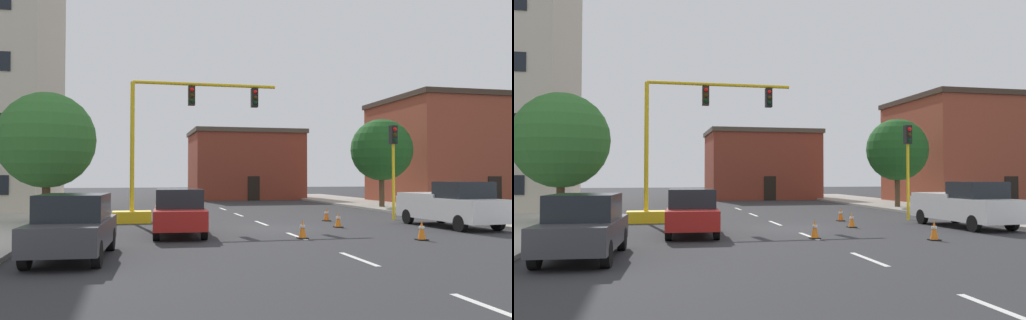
% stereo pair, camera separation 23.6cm
% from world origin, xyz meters
% --- Properties ---
extents(ground_plane, '(160.00, 160.00, 0.00)m').
position_xyz_m(ground_plane, '(0.00, 0.00, 0.00)').
color(ground_plane, '#2D2D30').
extents(sidewalk_left, '(6.00, 56.00, 0.14)m').
position_xyz_m(sidewalk_left, '(-12.19, 8.00, 0.07)').
color(sidewalk_left, '#B2ADA3').
rests_on(sidewalk_left, ground_plane).
extents(sidewalk_right, '(6.00, 56.00, 0.14)m').
position_xyz_m(sidewalk_right, '(12.19, 8.00, 0.07)').
color(sidewalk_right, '#9E998E').
rests_on(sidewalk_right, ground_plane).
extents(lane_stripe_seg_0, '(0.16, 2.40, 0.01)m').
position_xyz_m(lane_stripe_seg_0, '(0.00, -14.00, 0.00)').
color(lane_stripe_seg_0, silver).
rests_on(lane_stripe_seg_0, ground_plane).
extents(lane_stripe_seg_1, '(0.16, 2.40, 0.01)m').
position_xyz_m(lane_stripe_seg_1, '(0.00, -8.50, 0.00)').
color(lane_stripe_seg_1, silver).
rests_on(lane_stripe_seg_1, ground_plane).
extents(lane_stripe_seg_2, '(0.16, 2.40, 0.01)m').
position_xyz_m(lane_stripe_seg_2, '(0.00, -3.00, 0.00)').
color(lane_stripe_seg_2, silver).
rests_on(lane_stripe_seg_2, ground_plane).
extents(lane_stripe_seg_3, '(0.16, 2.40, 0.01)m').
position_xyz_m(lane_stripe_seg_3, '(0.00, 2.50, 0.00)').
color(lane_stripe_seg_3, silver).
rests_on(lane_stripe_seg_3, ground_plane).
extents(lane_stripe_seg_4, '(0.16, 2.40, 0.01)m').
position_xyz_m(lane_stripe_seg_4, '(0.00, 8.00, 0.00)').
color(lane_stripe_seg_4, silver).
rests_on(lane_stripe_seg_4, ground_plane).
extents(lane_stripe_seg_5, '(0.16, 2.40, 0.01)m').
position_xyz_m(lane_stripe_seg_5, '(0.00, 13.50, 0.00)').
color(lane_stripe_seg_5, silver).
rests_on(lane_stripe_seg_5, ground_plane).
extents(building_brick_center, '(10.51, 8.60, 6.62)m').
position_xyz_m(building_brick_center, '(4.75, 29.00, 3.32)').
color(building_brick_center, brown).
rests_on(building_brick_center, ground_plane).
extents(building_row_right, '(11.10, 10.64, 8.52)m').
position_xyz_m(building_row_right, '(19.64, 16.74, 4.27)').
color(building_row_right, brown).
rests_on(building_row_right, ground_plane).
extents(traffic_signal_gantry, '(7.96, 1.20, 6.83)m').
position_xyz_m(traffic_signal_gantry, '(-5.00, 4.12, 2.18)').
color(traffic_signal_gantry, yellow).
rests_on(traffic_signal_gantry, ground_plane).
extents(traffic_light_pole_right, '(0.32, 0.47, 4.80)m').
position_xyz_m(traffic_light_pole_right, '(7.01, 2.80, 3.53)').
color(traffic_light_pole_right, yellow).
rests_on(traffic_light_pole_right, ground_plane).
extents(tree_right_mid, '(4.21, 4.21, 6.13)m').
position_xyz_m(tree_right_mid, '(10.64, 11.39, 4.01)').
color(tree_right_mid, '#4C3823').
rests_on(tree_right_mid, ground_plane).
extents(tree_left_near, '(4.38, 4.38, 6.06)m').
position_xyz_m(tree_left_near, '(-9.76, 3.84, 3.86)').
color(tree_left_near, '#4C3823').
rests_on(tree_left_near, ground_plane).
extents(pickup_truck_white, '(2.35, 5.52, 1.99)m').
position_xyz_m(pickup_truck_white, '(7.57, -1.28, 0.97)').
color(pickup_truck_white, white).
rests_on(pickup_truck_white, ground_plane).
extents(sedan_dark_gray_near_left, '(2.14, 4.61, 1.74)m').
position_xyz_m(sedan_dark_gray_near_left, '(-7.48, -6.76, 0.89)').
color(sedan_dark_gray_near_left, '#3D3D42').
rests_on(sedan_dark_gray_near_left, ground_plane).
extents(sedan_red_mid_left, '(2.13, 4.61, 1.74)m').
position_xyz_m(sedan_red_mid_left, '(-4.21, -1.72, 0.89)').
color(sedan_red_mid_left, '#B21E19').
rests_on(sedan_red_mid_left, ground_plane).
extents(traffic_cone_roadside_a, '(0.36, 0.36, 0.66)m').
position_xyz_m(traffic_cone_roadside_a, '(2.77, -0.23, 0.32)').
color(traffic_cone_roadside_a, black).
rests_on(traffic_cone_roadside_a, ground_plane).
extents(traffic_cone_roadside_b, '(0.36, 0.36, 0.65)m').
position_xyz_m(traffic_cone_roadside_b, '(3.43, 2.95, 0.32)').
color(traffic_cone_roadside_b, black).
rests_on(traffic_cone_roadside_b, ground_plane).
extents(traffic_cone_roadside_c, '(0.36, 0.36, 0.70)m').
position_xyz_m(traffic_cone_roadside_c, '(3.87, -5.15, 0.34)').
color(traffic_cone_roadside_c, black).
rests_on(traffic_cone_roadside_c, ground_plane).
extents(traffic_cone_roadside_d, '(0.36, 0.36, 0.68)m').
position_xyz_m(traffic_cone_roadside_d, '(-0.02, -3.76, 0.34)').
color(traffic_cone_roadside_d, black).
rests_on(traffic_cone_roadside_d, ground_plane).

